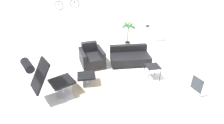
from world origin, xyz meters
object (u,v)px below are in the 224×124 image
object	(u,v)px
potted_plant	(128,34)
shelf_unit	(149,26)
ottoman	(86,77)
crt_television	(202,84)
lounge_chair	(46,76)
armchair_red	(92,58)
couch_low	(130,57)
side_table	(153,67)

from	to	relation	value
potted_plant	shelf_unit	bearing A→B (deg)	17.33
ottoman	crt_television	distance (m)	3.28
lounge_chair	crt_television	bearing A→B (deg)	56.82
crt_television	ottoman	bearing A→B (deg)	59.89
potted_plant	lounge_chair	bearing A→B (deg)	-134.20
lounge_chair	ottoman	world-z (taller)	lounge_chair
crt_television	potted_plant	bearing A→B (deg)	6.06
potted_plant	ottoman	bearing A→B (deg)	-127.51
ottoman	crt_television	xyz separation A→B (m)	(3.13, -0.98, 0.05)
armchair_red	couch_low	distance (m)	1.39
couch_low	potted_plant	world-z (taller)	potted_plant
side_table	potted_plant	bearing A→B (deg)	92.61
ottoman	side_table	distance (m)	2.06
armchair_red	crt_television	xyz separation A→B (m)	(2.88, -2.16, 0.03)
armchair_red	crt_television	bearing A→B (deg)	133.92
lounge_chair	side_table	size ratio (longest dim) A/B	2.79
armchair_red	potted_plant	xyz separation A→B (m)	(1.69, 1.35, 0.34)
couch_low	potted_plant	bearing A→B (deg)	-98.54
armchair_red	shelf_unit	distance (m)	3.27
armchair_red	lounge_chair	bearing A→B (deg)	43.96
lounge_chair	shelf_unit	distance (m)	5.24
lounge_chair	side_table	distance (m)	3.12
ottoman	side_table	world-z (taller)	side_table
lounge_chair	ottoman	bearing A→B (deg)	90.00
ottoman	potted_plant	size ratio (longest dim) A/B	0.43
lounge_chair	couch_low	bearing A→B (deg)	94.95
side_table	shelf_unit	bearing A→B (deg)	71.82
ottoman	potted_plant	world-z (taller)	potted_plant
side_table	shelf_unit	world-z (taller)	shelf_unit
couch_low	potted_plant	xyz separation A→B (m)	(0.30, 1.40, 0.41)
side_table	shelf_unit	xyz separation A→B (m)	(0.95, 2.89, 0.42)
side_table	crt_television	distance (m)	1.43
lounge_chair	couch_low	world-z (taller)	lounge_chair
lounge_chair	crt_television	world-z (taller)	lounge_chair
ottoman	armchair_red	bearing A→B (deg)	77.94
ottoman	crt_television	world-z (taller)	crt_television
couch_low	crt_television	size ratio (longest dim) A/B	2.51
ottoman	side_table	xyz separation A→B (m)	(2.05, -0.04, 0.14)
couch_low	side_table	bearing A→B (deg)	113.22
lounge_chair	potted_plant	distance (m)	4.23
crt_television	shelf_unit	distance (m)	3.87
couch_low	crt_television	distance (m)	2.58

